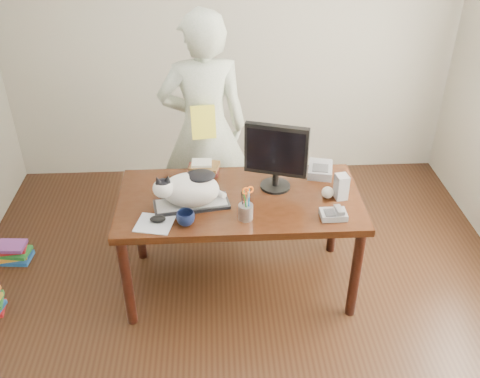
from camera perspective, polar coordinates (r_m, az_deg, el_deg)
name	(u,v)px	position (r m, az deg, el deg)	size (l,w,h in m)	color
room	(246,165)	(2.69, 0.62, 2.61)	(4.50, 4.50, 4.50)	black
desk	(239,209)	(3.67, -0.11, -2.17)	(1.60, 0.80, 0.75)	black
keyboard	(192,204)	(3.45, -5.19, -1.62)	(0.50, 0.26, 0.03)	black
cat	(188,189)	(3.37, -5.54, 0.03)	(0.47, 0.29, 0.27)	white
monitor	(276,154)	(3.49, 3.87, 3.75)	(0.41, 0.26, 0.47)	black
pen_cup	(246,210)	(3.29, 0.62, -2.26)	(0.12, 0.12, 0.23)	#9C9DA2
mousepad	(155,224)	(3.32, -9.10, -3.67)	(0.26, 0.24, 0.00)	#B4B9C1
mouse	(158,219)	(3.32, -8.76, -3.18)	(0.11, 0.08, 0.04)	black
coffee_mug	(186,218)	(3.27, -5.82, -3.11)	(0.11, 0.11, 0.09)	#0C1433
phone	(334,214)	(3.38, 9.99, -2.63)	(0.16, 0.14, 0.07)	slate
speaker	(341,187)	(3.54, 10.75, 0.25)	(0.09, 0.10, 0.17)	gray
baseball	(328,192)	(3.55, 9.33, -0.36)	(0.08, 0.08, 0.08)	beige
book_stack	(204,168)	(3.79, -3.91, 2.28)	(0.24, 0.19, 0.08)	#4A1613
calculator	(320,170)	(3.81, 8.55, 2.06)	(0.21, 0.25, 0.07)	slate
person	(204,130)	(4.04, -3.85, 6.33)	(0.66, 0.43, 1.81)	silver
held_book	(203,122)	(3.83, -3.93, 7.12)	(0.18, 0.12, 0.24)	yellow
book_pile_b	(14,252)	(4.48, -22.97, -6.23)	(0.26, 0.20, 0.15)	#1B52A5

